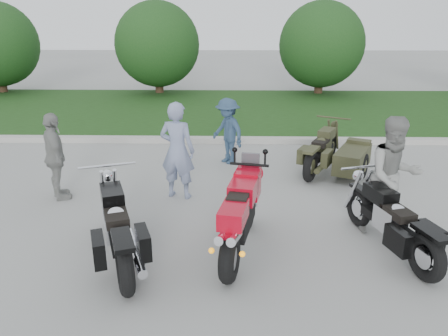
{
  "coord_description": "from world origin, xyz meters",
  "views": [
    {
      "loc": [
        0.28,
        -5.79,
        3.39
      ],
      "look_at": [
        0.12,
        1.57,
        0.8
      ],
      "focal_mm": 35.0,
      "sensor_mm": 36.0,
      "label": 1
    }
  ],
  "objects_px": {
    "cruiser_sidecar": "(339,156)",
    "person_grey": "(393,176)",
    "cruiser_left": "(118,231)",
    "person_denim": "(228,131)",
    "sportbike_red": "(240,214)",
    "person_stripe": "(177,151)",
    "cruiser_right": "(394,225)",
    "person_back": "(55,157)"
  },
  "relations": [
    {
      "from": "cruiser_sidecar",
      "to": "person_grey",
      "type": "distance_m",
      "value": 2.78
    },
    {
      "from": "cruiser_right",
      "to": "cruiser_sidecar",
      "type": "xyz_separation_m",
      "value": [
        -0.03,
        3.43,
        -0.04
      ]
    },
    {
      "from": "cruiser_sidecar",
      "to": "person_denim",
      "type": "bearing_deg",
      "value": -170.71
    },
    {
      "from": "cruiser_left",
      "to": "person_back",
      "type": "xyz_separation_m",
      "value": [
        -1.75,
        2.29,
        0.35
      ]
    },
    {
      "from": "person_denim",
      "to": "person_stripe",
      "type": "bearing_deg",
      "value": -63.09
    },
    {
      "from": "cruiser_left",
      "to": "person_denim",
      "type": "distance_m",
      "value": 4.81
    },
    {
      "from": "cruiser_sidecar",
      "to": "person_denim",
      "type": "height_order",
      "value": "person_denim"
    },
    {
      "from": "cruiser_left",
      "to": "cruiser_right",
      "type": "distance_m",
      "value": 4.03
    },
    {
      "from": "cruiser_left",
      "to": "cruiser_sidecar",
      "type": "relative_size",
      "value": 1.11
    },
    {
      "from": "sportbike_red",
      "to": "cruiser_right",
      "type": "height_order",
      "value": "sportbike_red"
    },
    {
      "from": "cruiser_sidecar",
      "to": "person_back",
      "type": "bearing_deg",
      "value": -138.72
    },
    {
      "from": "person_denim",
      "to": "person_back",
      "type": "xyz_separation_m",
      "value": [
        -3.24,
        -2.26,
        0.06
      ]
    },
    {
      "from": "person_back",
      "to": "person_grey",
      "type": "bearing_deg",
      "value": -132.26
    },
    {
      "from": "cruiser_left",
      "to": "person_grey",
      "type": "distance_m",
      "value": 4.33
    },
    {
      "from": "cruiser_sidecar",
      "to": "person_back",
      "type": "xyz_separation_m",
      "value": [
        -5.73,
        -1.48,
        0.42
      ]
    },
    {
      "from": "person_stripe",
      "to": "cruiser_sidecar",
      "type": "bearing_deg",
      "value": -143.4
    },
    {
      "from": "cruiser_right",
      "to": "person_grey",
      "type": "relative_size",
      "value": 1.18
    },
    {
      "from": "sportbike_red",
      "to": "person_denim",
      "type": "xyz_separation_m",
      "value": [
        -0.24,
        4.26,
        0.14
      ]
    },
    {
      "from": "person_stripe",
      "to": "person_grey",
      "type": "distance_m",
      "value": 3.87
    },
    {
      "from": "cruiser_right",
      "to": "person_stripe",
      "type": "xyz_separation_m",
      "value": [
        -3.45,
        2.09,
        0.48
      ]
    },
    {
      "from": "person_grey",
      "to": "person_denim",
      "type": "relative_size",
      "value": 1.23
    },
    {
      "from": "sportbike_red",
      "to": "person_denim",
      "type": "bearing_deg",
      "value": 104.28
    },
    {
      "from": "cruiser_left",
      "to": "cruiser_right",
      "type": "height_order",
      "value": "cruiser_left"
    },
    {
      "from": "person_denim",
      "to": "person_back",
      "type": "relative_size",
      "value": 0.93
    },
    {
      "from": "cruiser_sidecar",
      "to": "sportbike_red",
      "type": "bearing_deg",
      "value": -96.06
    },
    {
      "from": "cruiser_right",
      "to": "person_back",
      "type": "distance_m",
      "value": 6.09
    },
    {
      "from": "sportbike_red",
      "to": "cruiser_left",
      "type": "height_order",
      "value": "sportbike_red"
    },
    {
      "from": "cruiser_right",
      "to": "person_denim",
      "type": "xyz_separation_m",
      "value": [
        -2.52,
        4.21,
        0.32
      ]
    },
    {
      "from": "sportbike_red",
      "to": "cruiser_sidecar",
      "type": "xyz_separation_m",
      "value": [
        2.25,
        3.48,
        -0.22
      ]
    },
    {
      "from": "person_grey",
      "to": "person_back",
      "type": "relative_size",
      "value": 1.14
    },
    {
      "from": "person_denim",
      "to": "person_grey",
      "type": "bearing_deg",
      "value": -2.03
    },
    {
      "from": "person_stripe",
      "to": "person_grey",
      "type": "xyz_separation_m",
      "value": [
        3.61,
        -1.38,
        0.02
      ]
    },
    {
      "from": "sportbike_red",
      "to": "person_denim",
      "type": "distance_m",
      "value": 4.27
    },
    {
      "from": "person_stripe",
      "to": "person_back",
      "type": "xyz_separation_m",
      "value": [
        -2.31,
        -0.14,
        -0.1
      ]
    },
    {
      "from": "cruiser_left",
      "to": "person_back",
      "type": "distance_m",
      "value": 2.9
    },
    {
      "from": "cruiser_left",
      "to": "cruiser_sidecar",
      "type": "xyz_separation_m",
      "value": [
        3.98,
        3.77,
        -0.08
      ]
    },
    {
      "from": "person_grey",
      "to": "sportbike_red",
      "type": "bearing_deg",
      "value": -171.89
    },
    {
      "from": "cruiser_sidecar",
      "to": "person_stripe",
      "type": "xyz_separation_m",
      "value": [
        -3.42,
        -1.34,
        0.52
      ]
    },
    {
      "from": "sportbike_red",
      "to": "person_grey",
      "type": "bearing_deg",
      "value": 28.23
    },
    {
      "from": "cruiser_left",
      "to": "person_denim",
      "type": "height_order",
      "value": "person_denim"
    },
    {
      "from": "sportbike_red",
      "to": "person_stripe",
      "type": "xyz_separation_m",
      "value": [
        -1.17,
        2.14,
        0.3
      ]
    },
    {
      "from": "cruiser_left",
      "to": "cruiser_right",
      "type": "bearing_deg",
      "value": -15.32
    }
  ]
}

